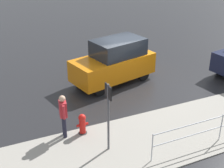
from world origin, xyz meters
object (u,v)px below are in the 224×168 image
pedestrian (63,113)px  sign_post (108,108)px  fire_hydrant (82,124)px  moving_hatchback (114,62)px

pedestrian → sign_post: (-1.09, 1.30, 0.62)m
fire_hydrant → sign_post: 1.75m
fire_hydrant → sign_post: sign_post is taller
moving_hatchback → sign_post: bearing=63.3°
pedestrian → sign_post: bearing=130.1°
moving_hatchback → fire_hydrant: size_ratio=5.22×
moving_hatchback → pedestrian: moving_hatchback is taller
fire_hydrant → sign_post: (-0.47, 1.20, 1.18)m
moving_hatchback → fire_hydrant: (2.83, 3.47, -0.63)m
pedestrian → sign_post: size_ratio=0.68×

